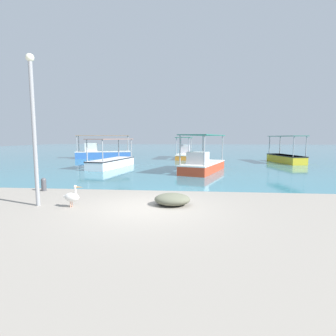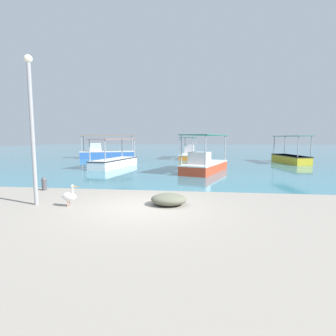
{
  "view_description": "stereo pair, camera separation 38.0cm",
  "coord_description": "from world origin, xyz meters",
  "px_view_note": "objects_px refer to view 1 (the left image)",
  "views": [
    {
      "loc": [
        1.61,
        -8.87,
        2.43
      ],
      "look_at": [
        0.27,
        5.04,
        0.83
      ],
      "focal_mm": 28.0,
      "sensor_mm": 36.0,
      "label": 1
    },
    {
      "loc": [
        1.99,
        -8.83,
        2.43
      ],
      "look_at": [
        0.27,
        5.04,
        0.83
      ],
      "focal_mm": 28.0,
      "sensor_mm": 36.0,
      "label": 2
    }
  ],
  "objects_px": {
    "fishing_boat_center": "(203,164)",
    "net_pile": "(172,199)",
    "fishing_boat_near_right": "(112,161)",
    "mooring_bollard": "(44,184)",
    "fishing_boat_near_left": "(102,153)",
    "fishing_boat_outer": "(286,157)",
    "pelican": "(72,197)",
    "fishing_boat_far_right": "(185,153)",
    "lamp_post": "(34,122)"
  },
  "relations": [
    {
      "from": "fishing_boat_near_left",
      "to": "lamp_post",
      "type": "distance_m",
      "value": 22.63
    },
    {
      "from": "fishing_boat_near_left",
      "to": "mooring_bollard",
      "type": "relative_size",
      "value": 10.85
    },
    {
      "from": "fishing_boat_center",
      "to": "mooring_bollard",
      "type": "height_order",
      "value": "fishing_boat_center"
    },
    {
      "from": "fishing_boat_near_right",
      "to": "fishing_boat_far_right",
      "type": "distance_m",
      "value": 11.72
    },
    {
      "from": "pelican",
      "to": "net_pile",
      "type": "bearing_deg",
      "value": 10.3
    },
    {
      "from": "fishing_boat_near_right",
      "to": "lamp_post",
      "type": "height_order",
      "value": "lamp_post"
    },
    {
      "from": "fishing_boat_center",
      "to": "fishing_boat_far_right",
      "type": "xyz_separation_m",
      "value": [
        -1.72,
        12.57,
        0.0
      ]
    },
    {
      "from": "fishing_boat_near_left",
      "to": "mooring_bollard",
      "type": "height_order",
      "value": "fishing_boat_near_left"
    },
    {
      "from": "fishing_boat_near_left",
      "to": "fishing_boat_far_right",
      "type": "relative_size",
      "value": 1.1
    },
    {
      "from": "fishing_boat_outer",
      "to": "pelican",
      "type": "bearing_deg",
      "value": -126.34
    },
    {
      "from": "fishing_boat_near_left",
      "to": "pelican",
      "type": "height_order",
      "value": "fishing_boat_near_left"
    },
    {
      "from": "pelican",
      "to": "net_pile",
      "type": "xyz_separation_m",
      "value": [
        3.5,
        0.64,
        -0.16
      ]
    },
    {
      "from": "fishing_boat_far_right",
      "to": "lamp_post",
      "type": "relative_size",
      "value": 1.14
    },
    {
      "from": "fishing_boat_outer",
      "to": "mooring_bollard",
      "type": "height_order",
      "value": "fishing_boat_outer"
    },
    {
      "from": "pelican",
      "to": "fishing_boat_near_right",
      "type": "bearing_deg",
      "value": 101.34
    },
    {
      "from": "fishing_boat_near_right",
      "to": "fishing_boat_far_right",
      "type": "relative_size",
      "value": 1.0
    },
    {
      "from": "fishing_boat_far_right",
      "to": "lamp_post",
      "type": "distance_m",
      "value": 23.25
    },
    {
      "from": "fishing_boat_center",
      "to": "fishing_boat_near_left",
      "type": "relative_size",
      "value": 0.89
    },
    {
      "from": "fishing_boat_outer",
      "to": "mooring_bollard",
      "type": "distance_m",
      "value": 22.24
    },
    {
      "from": "fishing_boat_center",
      "to": "lamp_post",
      "type": "distance_m",
      "value": 12.12
    },
    {
      "from": "fishing_boat_far_right",
      "to": "pelican",
      "type": "height_order",
      "value": "fishing_boat_far_right"
    },
    {
      "from": "fishing_boat_near_right",
      "to": "fishing_boat_center",
      "type": "bearing_deg",
      "value": -17.47
    },
    {
      "from": "fishing_boat_outer",
      "to": "lamp_post",
      "type": "relative_size",
      "value": 1.04
    },
    {
      "from": "fishing_boat_center",
      "to": "mooring_bollard",
      "type": "relative_size",
      "value": 9.64
    },
    {
      "from": "mooring_bollard",
      "to": "lamp_post",
      "type": "bearing_deg",
      "value": -63.05
    },
    {
      "from": "fishing_boat_outer",
      "to": "net_pile",
      "type": "xyz_separation_m",
      "value": [
        -9.83,
        -17.49,
        -0.34
      ]
    },
    {
      "from": "fishing_boat_near_right",
      "to": "mooring_bollard",
      "type": "xyz_separation_m",
      "value": [
        -0.1,
        -9.9,
        -0.18
      ]
    },
    {
      "from": "fishing_boat_near_right",
      "to": "mooring_bollard",
      "type": "relative_size",
      "value": 9.85
    },
    {
      "from": "mooring_bollard",
      "to": "fishing_boat_near_left",
      "type": "bearing_deg",
      "value": 102.02
    },
    {
      "from": "lamp_post",
      "to": "mooring_bollard",
      "type": "distance_m",
      "value": 3.91
    },
    {
      "from": "fishing_boat_near_right",
      "to": "fishing_boat_far_right",
      "type": "xyz_separation_m",
      "value": [
        5.72,
        10.23,
        0.08
      ]
    },
    {
      "from": "fishing_boat_near_right",
      "to": "fishing_boat_outer",
      "type": "xyz_separation_m",
      "value": [
        15.85,
        5.59,
        0.04
      ]
    },
    {
      "from": "fishing_boat_outer",
      "to": "fishing_boat_far_right",
      "type": "bearing_deg",
      "value": 155.38
    },
    {
      "from": "fishing_boat_center",
      "to": "lamp_post",
      "type": "relative_size",
      "value": 1.12
    },
    {
      "from": "fishing_boat_far_right",
      "to": "mooring_bollard",
      "type": "relative_size",
      "value": 9.85
    },
    {
      "from": "mooring_bollard",
      "to": "net_pile",
      "type": "relative_size",
      "value": 0.47
    },
    {
      "from": "fishing_boat_center",
      "to": "net_pile",
      "type": "distance_m",
      "value": 9.68
    },
    {
      "from": "fishing_boat_far_right",
      "to": "lamp_post",
      "type": "height_order",
      "value": "lamp_post"
    },
    {
      "from": "pelican",
      "to": "net_pile",
      "type": "distance_m",
      "value": 3.57
    },
    {
      "from": "fishing_boat_near_right",
      "to": "fishing_boat_center",
      "type": "distance_m",
      "value": 7.8
    },
    {
      "from": "fishing_boat_near_right",
      "to": "net_pile",
      "type": "relative_size",
      "value": 4.61
    },
    {
      "from": "net_pile",
      "to": "pelican",
      "type": "bearing_deg",
      "value": -169.7
    },
    {
      "from": "fishing_boat_center",
      "to": "lamp_post",
      "type": "xyz_separation_m",
      "value": [
        -6.25,
        -10.11,
        2.41
      ]
    },
    {
      "from": "fishing_boat_outer",
      "to": "fishing_boat_near_left",
      "type": "bearing_deg",
      "value": 169.23
    },
    {
      "from": "net_pile",
      "to": "fishing_boat_near_left",
      "type": "bearing_deg",
      "value": 115.65
    },
    {
      "from": "pelican",
      "to": "lamp_post",
      "type": "relative_size",
      "value": 0.15
    },
    {
      "from": "pelican",
      "to": "lamp_post",
      "type": "xyz_separation_m",
      "value": [
        -1.32,
        0.1,
        2.62
      ]
    },
    {
      "from": "net_pile",
      "to": "lamp_post",
      "type": "bearing_deg",
      "value": -173.6
    },
    {
      "from": "fishing_boat_outer",
      "to": "fishing_boat_far_right",
      "type": "relative_size",
      "value": 0.92
    },
    {
      "from": "fishing_boat_center",
      "to": "mooring_bollard",
      "type": "distance_m",
      "value": 10.68
    }
  ]
}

